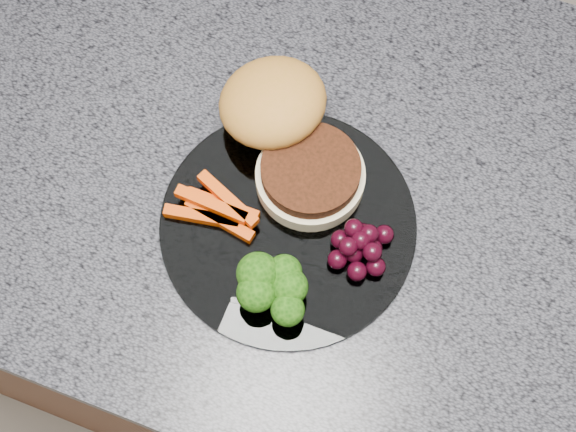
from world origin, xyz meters
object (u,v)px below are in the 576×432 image
object	(u,v)px
island_cabinet	(305,295)
burger	(286,130)
plate	(288,224)
grape_bunch	(361,247)

from	to	relation	value
island_cabinet	burger	xyz separation A→B (m)	(-0.04, 0.02, 0.50)
plate	burger	xyz separation A→B (m)	(-0.03, 0.09, 0.03)
island_cabinet	burger	distance (m)	0.50
island_cabinet	plate	world-z (taller)	plate
plate	grape_bunch	distance (m)	0.08
grape_bunch	burger	bearing A→B (deg)	141.63
plate	burger	world-z (taller)	burger
island_cabinet	grape_bunch	world-z (taller)	grape_bunch
island_cabinet	burger	world-z (taller)	burger
grape_bunch	plate	bearing A→B (deg)	177.58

